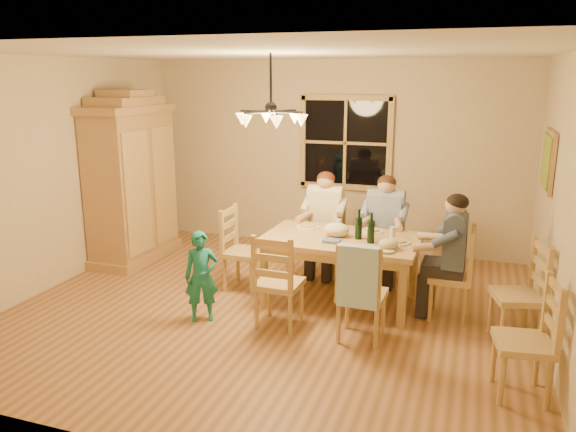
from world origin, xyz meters
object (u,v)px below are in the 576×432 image
at_px(adult_slate_man, 453,241).
at_px(armoire, 132,183).
at_px(wine_bottle_a, 359,224).
at_px(chair_end_left, 244,265).
at_px(chair_far_right, 383,258).
at_px(adult_plaid_man, 385,216).
at_px(chair_spare_back, 515,311).
at_px(chair_near_right, 361,309).
at_px(chair_far_left, 324,252).
at_px(chair_near_left, 279,297).
at_px(adult_woman, 325,211).
at_px(dining_table, 341,246).
at_px(wine_bottle_b, 371,228).
at_px(chair_end_right, 449,290).
at_px(child, 202,276).
at_px(chair_spare_front, 521,360).
at_px(chandelier, 271,117).

bearing_deg(adult_slate_man, armoire, 82.59).
bearing_deg(wine_bottle_a, chair_end_left, 178.87).
bearing_deg(chair_far_right, adult_plaid_man, -0.00).
relative_size(adult_slate_man, chair_spare_back, 0.88).
height_order(chair_near_right, adult_slate_man, adult_slate_man).
xyz_separation_m(chair_far_left, adult_plaid_man, (0.75, -0.02, 0.54)).
xyz_separation_m(chair_near_left, chair_spare_back, (2.24, 0.41, 0.00)).
bearing_deg(chair_near_left, adult_woman, 90.00).
relative_size(dining_table, adult_plaid_man, 1.97).
relative_size(dining_table, adult_woman, 1.97).
bearing_deg(wine_bottle_b, dining_table, 164.13).
height_order(chair_far_left, adult_slate_man, adult_slate_man).
bearing_deg(chair_spare_back, armoire, 62.29).
bearing_deg(adult_woman, chair_end_right, 153.43).
bearing_deg(child, adult_slate_man, -6.30).
bearing_deg(chair_end_left, chair_spare_front, 65.98).
distance_m(adult_woman, chair_spare_front, 3.16).
bearing_deg(wine_bottle_b, adult_slate_man, 4.79).
bearing_deg(chair_end_right, chandelier, 104.00).
height_order(chair_end_left, chair_spare_front, same).
distance_m(chair_far_right, chair_spare_back, 1.87).
distance_m(chair_end_left, chair_spare_front, 3.30).
bearing_deg(chair_far_left, chair_near_left, 90.00).
height_order(chair_end_right, wine_bottle_b, wine_bottle_b).
relative_size(chandelier, armoire, 0.33).
bearing_deg(chair_spare_back, chair_spare_front, 163.92).
bearing_deg(wine_bottle_b, child, -152.64).
distance_m(armoire, dining_table, 3.16).
bearing_deg(chair_end_left, chandelier, 49.95).
height_order(dining_table, adult_slate_man, adult_slate_man).
distance_m(chair_far_right, chair_end_right, 1.17).
height_order(dining_table, chair_spare_front, chair_spare_front).
relative_size(chair_end_right, adult_plaid_man, 1.13).
distance_m(dining_table, chair_far_left, 0.97).
xyz_separation_m(chair_end_right, chair_spare_back, (0.62, -0.35, 0.00)).
bearing_deg(dining_table, adult_slate_man, -1.31).
bearing_deg(chair_spare_front, adult_slate_man, 15.97).
height_order(chandelier, wine_bottle_a, chandelier).
bearing_deg(chair_near_right, chair_far_right, 93.37).
bearing_deg(chair_far_left, chair_far_right, 180.00).
xyz_separation_m(chair_far_right, adult_woman, (-0.75, 0.02, 0.54)).
relative_size(chandelier, wine_bottle_b, 2.33).
distance_m(chair_near_left, adult_slate_man, 1.87).
bearing_deg(adult_woman, adult_slate_man, 153.43).
bearing_deg(adult_plaid_man, chair_far_left, -0.00).
height_order(wine_bottle_b, child, wine_bottle_b).
distance_m(child, chair_spare_front, 3.09).
bearing_deg(wine_bottle_b, chair_end_left, 175.33).
xyz_separation_m(chandelier, dining_table, (0.65, 0.44, -1.42)).
relative_size(armoire, chair_end_left, 2.32).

